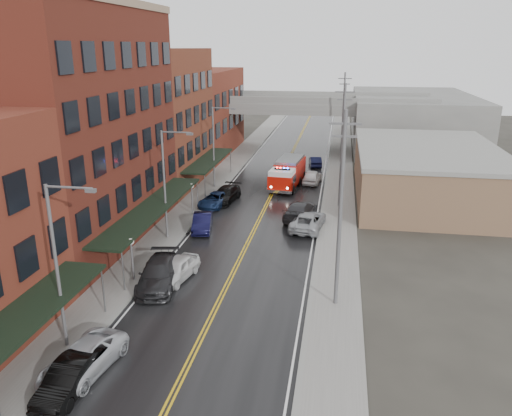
{
  "coord_description": "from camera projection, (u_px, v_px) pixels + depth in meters",
  "views": [
    {
      "loc": [
        6.96,
        -12.94,
        15.3
      ],
      "look_at": [
        0.66,
        24.2,
        3.0
      ],
      "focal_mm": 35.0,
      "sensor_mm": 36.0,
      "label": 1
    }
  ],
  "objects": [
    {
      "name": "brick_building_c",
      "position": [
        157.0,
        119.0,
        55.72
      ],
      "size": [
        9.0,
        15.0,
        15.0
      ],
      "primitive_type": "cube",
      "color": "brown",
      "rests_on": "ground"
    },
    {
      "name": "parked_car_left_4",
      "position": [
        177.0,
        269.0,
        34.07
      ],
      "size": [
        2.59,
        4.69,
        1.51
      ],
      "primitive_type": "imported",
      "rotation": [
        0.0,
        0.0,
        -0.19
      ],
      "color": "silver",
      "rests_on": "ground"
    },
    {
      "name": "parked_car_left_3",
      "position": [
        159.0,
        274.0,
        33.15
      ],
      "size": [
        3.29,
        6.09,
        1.68
      ],
      "primitive_type": "imported",
      "rotation": [
        0.0,
        0.0,
        0.17
      ],
      "color": "black",
      "rests_on": "ground"
    },
    {
      "name": "fire_truck",
      "position": [
        288.0,
        172.0,
        56.27
      ],
      "size": [
        4.04,
        8.58,
        3.05
      ],
      "rotation": [
        0.0,
        0.0,
        -0.11
      ],
      "color": "#B81308",
      "rests_on": "ground"
    },
    {
      "name": "street_lamp_1",
      "position": [
        167.0,
        178.0,
        39.91
      ],
      "size": [
        2.64,
        0.22,
        9.0
      ],
      "color": "#59595B",
      "rests_on": "ground"
    },
    {
      "name": "overpass",
      "position": [
        294.0,
        111.0,
        74.23
      ],
      "size": [
        40.0,
        10.0,
        7.5
      ],
      "color": "slate",
      "rests_on": "ground"
    },
    {
      "name": "curb_right",
      "position": [
        321.0,
        222.0,
        45.18
      ],
      "size": [
        0.3,
        160.0,
        0.15
      ],
      "primitive_type": "cube",
      "color": "gray",
      "rests_on": "ground"
    },
    {
      "name": "road",
      "position": [
        259.0,
        219.0,
        46.1
      ],
      "size": [
        11.0,
        160.0,
        0.02
      ],
      "primitive_type": "cube",
      "color": "black",
      "rests_on": "ground"
    },
    {
      "name": "sidewalk_left",
      "position": [
        184.0,
        214.0,
        47.24
      ],
      "size": [
        3.0,
        160.0,
        0.15
      ],
      "primitive_type": "cube",
      "color": "slate",
      "rests_on": "ground"
    },
    {
      "name": "parked_car_left_2",
      "position": [
        83.0,
        359.0,
        24.33
      ],
      "size": [
        3.1,
        5.43,
        1.43
      ],
      "primitive_type": "imported",
      "rotation": [
        0.0,
        0.0,
        -0.15
      ],
      "color": "#B3B6BC",
      "rests_on": "ground"
    },
    {
      "name": "globe_lamp_1",
      "position": [
        131.0,
        250.0,
        33.28
      ],
      "size": [
        0.44,
        0.44,
        3.12
      ],
      "color": "#59595B",
      "rests_on": "ground"
    },
    {
      "name": "right_far_block",
      "position": [
        411.0,
        120.0,
        79.48
      ],
      "size": [
        18.0,
        30.0,
        8.0
      ],
      "primitive_type": "cube",
      "color": "slate",
      "rests_on": "ground"
    },
    {
      "name": "utility_pole_2",
      "position": [
        343.0,
        116.0,
        66.43
      ],
      "size": [
        1.8,
        0.24,
        12.0
      ],
      "color": "#59595B",
      "rests_on": "ground"
    },
    {
      "name": "parked_car_right_0",
      "position": [
        308.0,
        221.0,
        43.45
      ],
      "size": [
        3.19,
        5.8,
        1.54
      ],
      "primitive_type": "imported",
      "rotation": [
        0.0,
        0.0,
        3.02
      ],
      "color": "#979A9E",
      "rests_on": "ground"
    },
    {
      "name": "sidewalk_right",
      "position": [
        339.0,
        223.0,
        44.91
      ],
      "size": [
        3.0,
        160.0,
        0.15
      ],
      "primitive_type": "cube",
      "color": "slate",
      "rests_on": "ground"
    },
    {
      "name": "brick_building_b",
      "position": [
        77.0,
        130.0,
        38.86
      ],
      "size": [
        9.0,
        20.0,
        18.0
      ],
      "primitive_type": "cube",
      "color": "#502215",
      "rests_on": "ground"
    },
    {
      "name": "awning_2",
      "position": [
        209.0,
        160.0,
        56.2
      ],
      "size": [
        2.6,
        13.0,
        3.09
      ],
      "color": "black",
      "rests_on": "ground"
    },
    {
      "name": "curb_left",
      "position": [
        200.0,
        215.0,
        46.97
      ],
      "size": [
        0.3,
        160.0,
        0.15
      ],
      "primitive_type": "cube",
      "color": "gray",
      "rests_on": "ground"
    },
    {
      "name": "parked_car_left_5",
      "position": [
        202.0,
        222.0,
        43.15
      ],
      "size": [
        2.34,
        4.6,
        1.45
      ],
      "primitive_type": "imported",
      "rotation": [
        0.0,
        0.0,
        0.19
      ],
      "color": "black",
      "rests_on": "ground"
    },
    {
      "name": "brick_building_far",
      "position": [
        200.0,
        113.0,
        72.59
      ],
      "size": [
        9.0,
        20.0,
        12.0
      ],
      "primitive_type": "cube",
      "color": "maroon",
      "rests_on": "ground"
    },
    {
      "name": "globe_lamp_2",
      "position": [
        192.0,
        192.0,
        46.4
      ],
      "size": [
        0.44,
        0.44,
        3.12
      ],
      "color": "#59595B",
      "rests_on": "ground"
    },
    {
      "name": "utility_pole_1",
      "position": [
        342.0,
        144.0,
        47.68
      ],
      "size": [
        1.8,
        0.24,
        12.0
      ],
      "color": "#59595B",
      "rests_on": "ground"
    },
    {
      "name": "utility_pole_0",
      "position": [
        341.0,
        208.0,
        28.94
      ],
      "size": [
        1.8,
        0.24,
        12.0
      ],
      "color": "#59595B",
      "rests_on": "ground"
    },
    {
      "name": "parked_car_left_6",
      "position": [
        215.0,
        200.0,
        49.69
      ],
      "size": [
        3.06,
        5.1,
        1.33
      ],
      "primitive_type": "imported",
      "rotation": [
        0.0,
        0.0,
        -0.19
      ],
      "color": "#132449",
      "rests_on": "ground"
    },
    {
      "name": "parked_car_left_1",
      "position": [
        68.0,
        379.0,
        22.93
      ],
      "size": [
        1.55,
        4.38,
        1.44
      ],
      "primitive_type": "imported",
      "rotation": [
        0.0,
        0.0,
        0.01
      ],
      "color": "black",
      "rests_on": "ground"
    },
    {
      "name": "street_lamp_2",
      "position": [
        216.0,
        142.0,
        54.9
      ],
      "size": [
        2.64,
        0.22,
        9.0
      ],
      "color": "#59595B",
      "rests_on": "ground"
    },
    {
      "name": "awning_1",
      "position": [
        153.0,
        207.0,
        39.8
      ],
      "size": [
        2.6,
        18.0,
        3.09
      ],
      "color": "black",
      "rests_on": "ground"
    },
    {
      "name": "parked_car_left_7",
      "position": [
        225.0,
        195.0,
        51.05
      ],
      "size": [
        2.81,
        5.42,
        1.5
      ],
      "primitive_type": "imported",
      "rotation": [
        0.0,
        0.0,
        -0.14
      ],
      "color": "black",
      "rests_on": "ground"
    },
    {
      "name": "parked_car_right_1",
      "position": [
        300.0,
        210.0,
        46.0
      ],
      "size": [
        3.21,
        5.97,
        1.65
      ],
      "primitive_type": "imported",
      "rotation": [
        0.0,
        0.0,
        2.98
      ],
      "color": "#28292B",
      "rests_on": "ground"
    },
    {
      "name": "street_lamp_0",
      "position": [
        60.0,
        258.0,
        24.91
      ],
      "size": [
        2.64,
        0.22,
        9.0
      ],
      "color": "#59595B",
      "rests_on": "ground"
    },
    {
      "name": "tan_building",
      "position": [
        426.0,
        174.0,
        52.15
      ],
      "size": [
        14.0,
        22.0,
        5.0
      ],
      "primitive_type": "cube",
      "color": "brown",
      "rests_on": "ground"
    },
    {
      "name": "parked_car_right_2",
      "position": [
        312.0,
        177.0,
        57.9
      ],
      "size": [
        2.32,
        4.75,
        1.56
      ],
      "primitive_type": "imported",
      "rotation": [
        0.0,
        0.0,
        3.04
      ],
      "color": "white",
      "rests_on": "ground"
    },
    {
      "name": "parked_car_right_3",
      "position": [
        315.0,
        161.0,
        66.08
      ],
      "size": [
        2.01,
        4.25,
        1.34
      ],
      "primitive_type": "imported",
      "rotation": [
        0.0,
        0.0,
        3.29
      ],
      "color": "black",
      "rests_on": "ground"
    }
  ]
}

